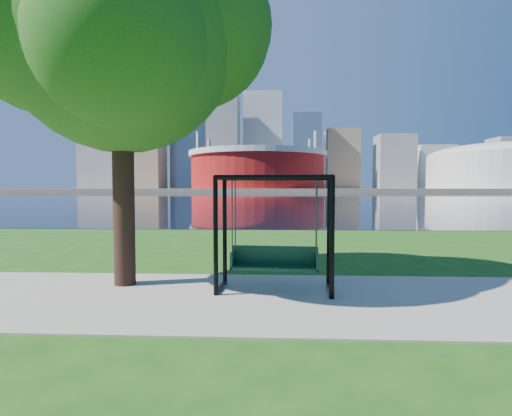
{
  "coord_description": "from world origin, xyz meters",
  "views": [
    {
      "loc": [
        0.61,
        -7.9,
        2.09
      ],
      "look_at": [
        0.23,
        0.0,
        1.7
      ],
      "focal_mm": 28.0,
      "sensor_mm": 36.0,
      "label": 1
    }
  ],
  "objects": [
    {
      "name": "far_bank",
      "position": [
        0.0,
        306.0,
        1.0
      ],
      "size": [
        900.0,
        228.0,
        2.0
      ],
      "primitive_type": "cube",
      "color": "#937F60",
      "rests_on": "ground"
    },
    {
      "name": "stadium",
      "position": [
        -10.0,
        235.0,
        14.23
      ],
      "size": [
        83.0,
        83.0,
        32.0
      ],
      "color": "maroon",
      "rests_on": "far_bank"
    },
    {
      "name": "arena",
      "position": [
        135.0,
        235.0,
        15.87
      ],
      "size": [
        84.0,
        84.0,
        26.56
      ],
      "color": "beige",
      "rests_on": "far_bank"
    },
    {
      "name": "swing",
      "position": [
        0.6,
        0.05,
        1.13
      ],
      "size": [
        2.35,
        1.14,
        2.35
      ],
      "rotation": [
        0.0,
        0.0,
        -0.07
      ],
      "color": "black",
      "rests_on": "ground"
    },
    {
      "name": "river",
      "position": [
        0.0,
        102.0,
        0.01
      ],
      "size": [
        900.0,
        180.0,
        0.02
      ],
      "primitive_type": "cube",
      "color": "black",
      "rests_on": "ground"
    },
    {
      "name": "path",
      "position": [
        0.0,
        -0.5,
        0.01
      ],
      "size": [
        120.0,
        4.0,
        0.03
      ],
      "primitive_type": "cube",
      "color": "#9E937F",
      "rests_on": "ground"
    },
    {
      "name": "skyline",
      "position": [
        -4.27,
        319.39,
        35.89
      ],
      "size": [
        392.0,
        66.0,
        96.5
      ],
      "color": "gray",
      "rests_on": "far_bank"
    },
    {
      "name": "ground",
      "position": [
        0.0,
        0.0,
        0.0
      ],
      "size": [
        900.0,
        900.0,
        0.0
      ],
      "primitive_type": "plane",
      "color": "#1E5114",
      "rests_on": "ground"
    },
    {
      "name": "park_tree",
      "position": [
        -2.66,
        0.49,
        5.42
      ],
      "size": [
        6.29,
        5.68,
        7.81
      ],
      "color": "black",
      "rests_on": "ground"
    }
  ]
}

